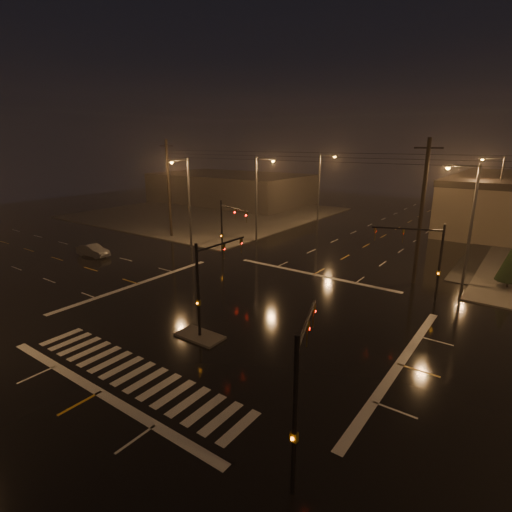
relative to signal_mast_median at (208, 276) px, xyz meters
name	(u,v)px	position (x,y,z in m)	size (l,w,h in m)	color
ground	(240,315)	(0.00, 3.07, -3.75)	(140.00, 140.00, 0.00)	black
sidewalk_nw	(209,213)	(-30.00, 33.07, -3.69)	(36.00, 36.00, 0.12)	#46433E
median_island	(200,336)	(0.00, -0.93, -3.68)	(3.00, 1.60, 0.15)	#46433E
crosswalk	(134,374)	(0.00, -5.93, -3.75)	(15.00, 2.60, 0.01)	beige
stop_bar_near	(100,392)	(0.00, -7.93, -3.75)	(16.00, 0.50, 0.01)	beige
stop_bar_far	(314,274)	(0.00, 14.07, -3.75)	(16.00, 0.50, 0.01)	beige
commercial_block	(231,188)	(-35.00, 45.07, -0.95)	(30.00, 18.00, 5.60)	#443F3C
signal_mast_median	(208,276)	(0.00, 0.00, 0.00)	(0.25, 4.59, 6.00)	black
signal_mast_ne	(425,253)	(9.50, 13.21, 0.04)	(4.84, 1.86, 6.00)	black
signal_mast_nw	(227,223)	(-9.50, 13.21, 0.04)	(4.84, 1.86, 6.00)	black
signal_mast_se	(300,386)	(10.23, -6.68, -0.04)	(1.55, 3.87, 6.00)	black
streetlight_1	(258,194)	(-11.18, 21.07, 2.05)	(2.77, 0.32, 10.00)	#38383A
streetlight_2	(321,183)	(-11.18, 37.07, 2.05)	(2.77, 0.32, 10.00)	#38383A
streetlight_3	(468,217)	(11.18, 19.07, 2.05)	(2.77, 0.32, 10.00)	#38383A
streetlight_4	(496,192)	(11.18, 39.07, 2.05)	(2.77, 0.32, 10.00)	#38383A
streetlight_5	(187,197)	(-16.00, 14.26, 2.05)	(0.32, 2.77, 10.00)	#38383A
utility_pole_0	(169,188)	(-22.00, 17.07, 2.38)	(2.20, 0.32, 12.00)	black
utility_pole_1	(421,212)	(8.00, 17.07, 2.38)	(2.20, 0.32, 12.00)	black
conifer_0	(512,262)	(14.66, 20.14, -1.46)	(2.05, 2.05, 3.90)	black
car_crossing	(93,250)	(-21.77, 5.82, -3.11)	(1.36, 3.91, 1.29)	#5A5C62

